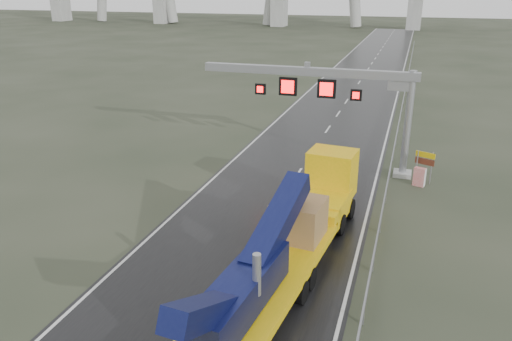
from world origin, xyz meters
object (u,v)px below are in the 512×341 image
(heavy_haul_truck, at_px, (289,238))
(exit_sign_pair, at_px, (425,161))
(sign_gantry, at_px, (337,91))
(striped_barrier, at_px, (419,177))

(heavy_haul_truck, xyz_separation_m, exit_sign_pair, (5.77, 13.24, -0.22))
(sign_gantry, relative_size, striped_barrier, 12.11)
(striped_barrier, bearing_deg, exit_sign_pair, 85.10)
(sign_gantry, xyz_separation_m, heavy_haul_truck, (0.34, -14.24, -3.86))
(sign_gantry, distance_m, exit_sign_pair, 7.41)
(sign_gantry, relative_size, exit_sign_pair, 6.77)
(sign_gantry, bearing_deg, exit_sign_pair, -9.25)
(exit_sign_pair, distance_m, striped_barrier, 1.09)
(heavy_haul_truck, distance_m, exit_sign_pair, 14.45)
(heavy_haul_truck, height_order, exit_sign_pair, heavy_haul_truck)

